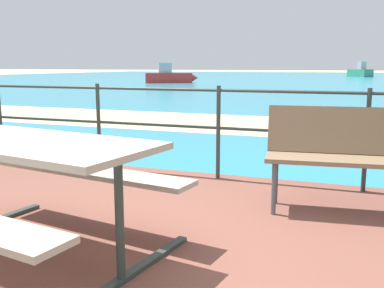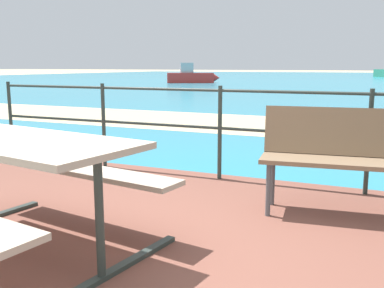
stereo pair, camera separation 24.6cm
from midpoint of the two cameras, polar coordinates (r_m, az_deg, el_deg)
The scene contains 8 objects.
ground_plane at distance 2.74m, azimuth -11.96°, elevation -17.60°, with size 240.00×240.00×0.00m, color tan.
patio_paving at distance 2.72m, azimuth -11.99°, elevation -17.04°, with size 6.40×5.20×0.06m, color brown.
sea_water at distance 42.00m, azimuth 21.56°, elevation 7.78°, with size 90.00×90.00×0.01m, color teal.
beach_strip at distance 9.40m, azimuth 14.35°, elevation 2.19°, with size 54.00×3.20×0.01m, color tan.
picnic_table at distance 2.95m, azimuth -19.97°, elevation -2.68°, with size 1.90×1.63×0.76m.
park_bench at distance 3.78m, azimuth 22.76°, elevation -0.87°, with size 1.57×0.59×0.87m.
railing_fence at distance 4.64m, azimuth 5.19°, elevation 3.15°, with size 5.94×0.04×1.00m.
boat_mid at distance 32.44m, azimuth 0.12°, elevation 8.84°, with size 3.84×2.55×1.45m.
Camera 2 is at (1.55, -1.91, 1.27)m, focal length 40.84 mm.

